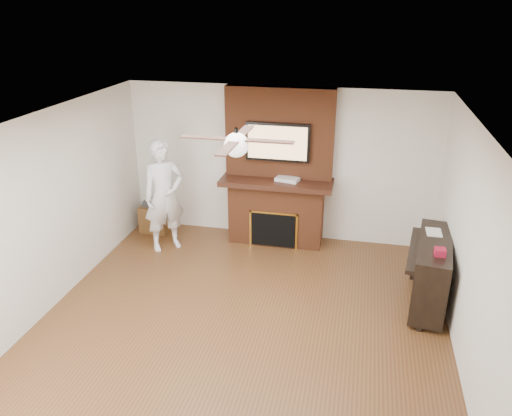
% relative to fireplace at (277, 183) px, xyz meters
% --- Properties ---
extents(room_shell, '(5.36, 5.86, 2.86)m').
position_rel_fireplace_xyz_m(room_shell, '(0.00, -2.55, 0.25)').
color(room_shell, '#4D2D16').
rests_on(room_shell, ground).
extents(fireplace, '(1.78, 0.64, 2.50)m').
position_rel_fireplace_xyz_m(fireplace, '(0.00, 0.00, 0.00)').
color(fireplace, brown).
rests_on(fireplace, ground).
extents(tv, '(1.00, 0.08, 0.60)m').
position_rel_fireplace_xyz_m(tv, '(0.00, -0.05, 0.68)').
color(tv, black).
rests_on(tv, fireplace).
extents(ceiling_fan, '(1.21, 1.21, 0.31)m').
position_rel_fireplace_xyz_m(ceiling_fan, '(-0.00, -2.55, 1.34)').
color(ceiling_fan, black).
rests_on(ceiling_fan, room_shell).
extents(person, '(0.78, 0.76, 1.79)m').
position_rel_fireplace_xyz_m(person, '(-1.67, -0.68, -0.10)').
color(person, silver).
rests_on(person, ground).
extents(side_table, '(0.49, 0.49, 0.55)m').
position_rel_fireplace_xyz_m(side_table, '(-2.10, -0.07, -0.74)').
color(side_table, '#513317').
rests_on(side_table, ground).
extents(piano, '(0.69, 1.43, 1.00)m').
position_rel_fireplace_xyz_m(piano, '(2.28, -1.45, -0.51)').
color(piano, black).
rests_on(piano, ground).
extents(cable_box, '(0.40, 0.28, 0.05)m').
position_rel_fireplace_xyz_m(cable_box, '(0.18, -0.10, 0.11)').
color(cable_box, silver).
rests_on(cable_box, fireplace).
extents(candle_orange, '(0.07, 0.07, 0.12)m').
position_rel_fireplace_xyz_m(candle_orange, '(-0.23, -0.18, -0.94)').
color(candle_orange, orange).
rests_on(candle_orange, ground).
extents(candle_green, '(0.07, 0.07, 0.09)m').
position_rel_fireplace_xyz_m(candle_green, '(0.07, -0.17, -0.95)').
color(candle_green, '#468F39').
rests_on(candle_green, ground).
extents(candle_cream, '(0.07, 0.07, 0.11)m').
position_rel_fireplace_xyz_m(candle_cream, '(0.16, -0.16, -0.94)').
color(candle_cream, beige).
rests_on(candle_cream, ground).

